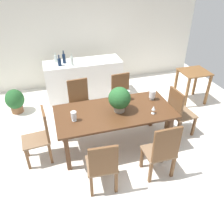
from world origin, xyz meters
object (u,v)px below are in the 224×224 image
at_px(chair_near_left, 102,165).
at_px(chair_far_left, 80,100).
at_px(chair_far_right, 122,94).
at_px(crystal_vase_left, 127,94).
at_px(wine_bottle_dark, 64,58).
at_px(crystal_vase_right, 74,115).
at_px(wine_bottle_tall, 56,59).
at_px(wine_bottle_amber, 59,62).
at_px(side_table, 193,79).
at_px(chair_head_end, 41,134).
at_px(wine_glass, 154,108).
at_px(crystal_vase_center_near, 152,94).
at_px(flower_centerpiece, 119,99).
at_px(kitchen_counter, 84,79).
at_px(potted_plant_floor, 15,100).
at_px(chair_foot_end, 178,110).
at_px(dining_table, 115,115).
at_px(wine_bottle_green, 72,61).
at_px(chair_near_right, 162,150).

bearing_deg(chair_near_left, chair_far_left, -85.55).
height_order(chair_far_right, chair_far_left, chair_far_left).
xyz_separation_m(crystal_vase_left, wine_bottle_dark, (-0.93, 1.75, 0.17)).
relative_size(crystal_vase_right, wine_bottle_tall, 0.77).
height_order(wine_bottle_amber, side_table, wine_bottle_amber).
xyz_separation_m(chair_head_end, wine_glass, (1.89, -0.27, 0.33)).
bearing_deg(crystal_vase_left, crystal_vase_center_near, -16.65).
height_order(flower_centerpiece, wine_glass, flower_centerpiece).
xyz_separation_m(kitchen_counter, wine_bottle_dark, (-0.42, 0.03, 0.58)).
bearing_deg(flower_centerpiece, side_table, 25.72).
bearing_deg(potted_plant_floor, crystal_vase_right, -58.66).
bearing_deg(chair_far_right, potted_plant_floor, 156.54).
bearing_deg(flower_centerpiece, chair_foot_end, 0.34).
relative_size(chair_near_left, crystal_vase_right, 5.62).
relative_size(flower_centerpiece, wine_glass, 3.00).
height_order(chair_near_left, wine_glass, chair_near_left).
bearing_deg(crystal_vase_center_near, chair_far_left, 148.92).
bearing_deg(kitchen_counter, chair_far_left, -105.05).
bearing_deg(crystal_vase_left, wine_bottle_dark, 118.01).
distance_m(chair_foot_end, wine_glass, 0.79).
relative_size(kitchen_counter, side_table, 2.34).
bearing_deg(crystal_vase_left, kitchen_counter, 106.46).
height_order(dining_table, wine_bottle_green, wine_bottle_green).
bearing_deg(kitchen_counter, chair_far_right, -59.96).
height_order(crystal_vase_left, potted_plant_floor, crystal_vase_left).
bearing_deg(dining_table, wine_bottle_dark, 106.16).
bearing_deg(chair_far_right, chair_near_right, -94.16).
relative_size(crystal_vase_center_near, kitchen_counter, 0.10).
xyz_separation_m(chair_far_left, wine_bottle_amber, (-0.25, 0.99, 0.49)).
bearing_deg(dining_table, crystal_vase_right, -173.37).
relative_size(crystal_vase_left, wine_bottle_dark, 0.61).
relative_size(dining_table, kitchen_counter, 1.11).
height_order(crystal_vase_left, side_table, crystal_vase_left).
xyz_separation_m(crystal_vase_center_near, wine_glass, (-0.18, -0.44, -0.01)).
bearing_deg(chair_head_end, crystal_vase_left, 96.01).
height_order(dining_table, chair_near_left, chair_near_left).
xyz_separation_m(chair_near_right, chair_head_end, (-1.74, 0.95, -0.03)).
bearing_deg(wine_bottle_green, chair_head_end, -114.21).
height_order(chair_head_end, flower_centerpiece, flower_centerpiece).
bearing_deg(chair_foot_end, wine_glass, 105.72).
distance_m(flower_centerpiece, wine_bottle_tall, 2.36).
height_order(wine_bottle_dark, wine_bottle_tall, wine_bottle_dark).
relative_size(chair_far_left, chair_near_right, 0.94).
height_order(crystal_vase_center_near, wine_glass, crystal_vase_center_near).
bearing_deg(chair_near_left, chair_foot_end, -147.44).
height_order(dining_table, chair_near_right, chair_near_right).
bearing_deg(wine_glass, wine_bottle_tall, 119.57).
height_order(dining_table, flower_centerpiece, flower_centerpiece).
bearing_deg(chair_far_left, chair_foot_end, -32.74).
bearing_deg(wine_glass, potted_plant_floor, 140.67).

